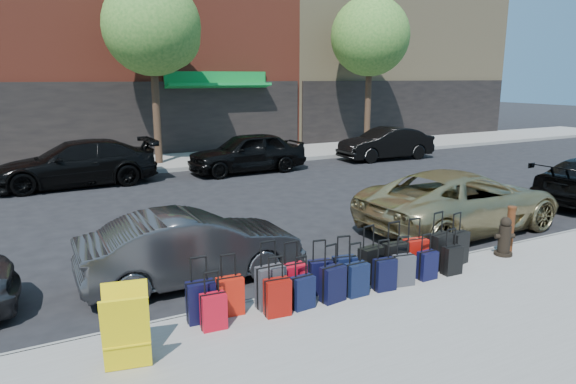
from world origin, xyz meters
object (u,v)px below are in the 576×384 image
bollard (510,228)px  suitcase_front_5 (344,273)px  tree_center (156,29)px  tree_right (372,39)px  display_rack (126,329)px  car_near_1 (192,247)px  car_far_1 (76,164)px  car_near_2 (461,201)px  car_far_2 (247,152)px  fire_hydrant (505,238)px  car_far_3 (386,144)px

bollard → suitcase_front_5: bearing=-179.6°
tree_center → tree_right: (10.50, 0.00, 0.00)m
display_rack → car_near_1: car_near_1 is taller
bollard → car_far_1: size_ratio=0.18×
car_near_2 → car_far_2: (-1.42, 9.45, 0.05)m
bollard → car_far_2: car_far_2 is taller
bollard → fire_hydrant: bearing=-159.5°
car_far_3 → car_far_1: bearing=-88.8°
tree_right → bollard: (-7.20, -14.29, -4.78)m
car_far_1 → car_far_2: size_ratio=1.16×
tree_center → display_rack: 16.32m
suitcase_front_5 → fire_hydrant: (3.73, -0.07, 0.07)m
tree_right → bollard: 16.70m
suitcase_front_5 → fire_hydrant: size_ratio=1.18×
tree_center → car_far_1: 6.40m
fire_hydrant → bollard: 0.31m
fire_hydrant → car_far_1: car_far_1 is taller
tree_center → car_near_2: size_ratio=1.40×
fire_hydrant → car_far_2: 11.47m
car_far_3 → car_near_2: bearing=-26.6°
car_near_2 → car_far_3: 10.86m
car_far_2 → suitcase_front_5: bearing=-16.9°
tree_right → car_near_2: (-6.56, -12.37, -4.69)m
car_far_1 → car_far_3: (12.81, -0.33, -0.06)m
display_rack → car_far_2: (6.84, 12.07, 0.13)m
tree_center → car_far_2: (2.52, -2.93, -4.64)m
car_far_3 → tree_center: bearing=-104.8°
car_near_1 → car_far_2: bearing=-28.4°
bollard → car_far_3: size_ratio=0.22×
car_near_1 → car_far_3: car_far_3 is taller
tree_center → car_far_1: bearing=-144.3°
suitcase_front_5 → tree_right: bearing=63.6°
tree_right → fire_hydrant: tree_right is taller
car_near_1 → car_far_3: 15.30m
display_rack → car_far_1: (0.75, 12.43, 0.13)m
bollard → display_rack: display_rack is taller
tree_center → car_far_2: bearing=-49.3°
car_near_1 → car_far_1: 9.93m
fire_hydrant → car_near_2: car_near_2 is taller
tree_right → car_far_2: bearing=-159.9°
car_far_2 → car_far_3: car_far_2 is taller
tree_center → car_far_3: (9.25, -2.89, -4.70)m
fire_hydrant → display_rack: (-7.34, -0.61, 0.13)m
car_far_2 → car_far_3: size_ratio=1.05×
bollard → display_rack: bearing=-174.7°
tree_center → car_far_2: 6.04m
tree_center → display_rack: tree_center is taller
fire_hydrant → display_rack: bearing=-152.4°
car_far_1 → tree_right: bearing=99.7°
car_far_3 → car_far_2: bearing=-87.1°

